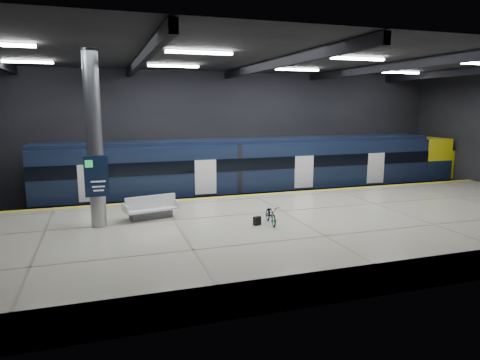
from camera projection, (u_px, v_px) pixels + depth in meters
name	position (u px, v px, depth m)	size (l,w,h in m)	color
ground	(273.00, 228.00, 20.77)	(30.00, 30.00, 0.00)	black
room_shell	(275.00, 109.00, 19.79)	(30.10, 16.10, 8.05)	black
platform	(296.00, 231.00, 18.33)	(30.00, 11.00, 1.10)	beige
safety_strip	(254.00, 195.00, 23.15)	(30.00, 0.40, 0.01)	yellow
rails	(239.00, 203.00, 25.90)	(30.00, 1.52, 0.16)	gray
train	(276.00, 169.00, 26.30)	(29.40, 2.84, 3.79)	black
bench	(151.00, 210.00, 18.29)	(2.41, 1.38, 1.00)	#595B60
bicycle	(271.00, 215.00, 17.45)	(0.52, 1.49, 0.78)	#99999E
pannier_bag	(257.00, 221.00, 17.30)	(0.30, 0.18, 0.35)	black
info_column	(95.00, 143.00, 16.58)	(0.90, 0.78, 6.90)	#9EA0A5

